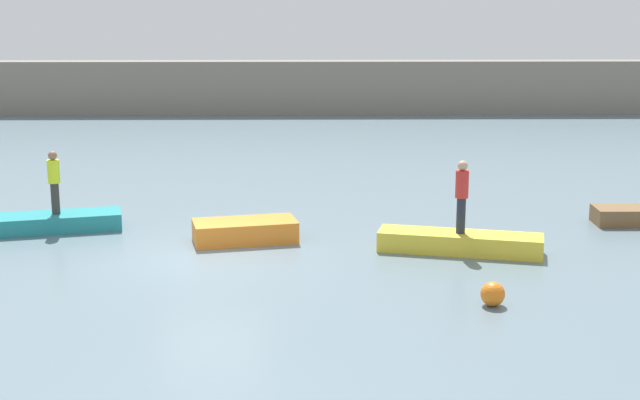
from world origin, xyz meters
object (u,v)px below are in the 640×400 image
Objects in this scene: rowboat_teal at (57,222)px; person_red_shirt at (462,193)px; person_hiviz_shirt at (54,179)px; rowboat_yellow at (460,243)px; mooring_buoy at (493,294)px; rowboat_orange at (245,231)px.

person_red_shirt is (10.45, -2.24, 1.27)m from rowboat_teal.
person_red_shirt reaches higher than person_hiviz_shirt.
person_red_shirt is at bearing -166.35° from rowboat_yellow.
mooring_buoy is (0.04, -3.91, 0.01)m from rowboat_yellow.
rowboat_teal is 1.87× the size of person_red_shirt.
rowboat_teal is 0.84× the size of rowboat_yellow.
rowboat_teal is 10.68m from rowboat_yellow.
rowboat_orange reaches higher than mooring_buoy.
rowboat_teal is 1.98× the size of person_hiviz_shirt.
person_hiviz_shirt reaches higher than rowboat_orange.
mooring_buoy is at bearing -75.75° from rowboat_yellow.
rowboat_teal is at bearing 154.89° from rowboat_orange.
rowboat_orange reaches higher than rowboat_yellow.
rowboat_orange is 5.16× the size of mooring_buoy.
mooring_buoy is (10.49, -6.16, 0.02)m from rowboat_teal.
person_red_shirt is (-0.00, 0.00, 1.25)m from rowboat_yellow.
person_hiviz_shirt reaches higher than rowboat_teal.
rowboat_orange is at bearing 137.20° from mooring_buoy.
person_red_shirt is at bearing 90.59° from mooring_buoy.
rowboat_yellow is at bearing 0.00° from person_red_shirt.
rowboat_yellow is at bearing -12.13° from person_hiviz_shirt.
person_hiviz_shirt is (-5.10, 1.17, 1.13)m from rowboat_orange.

